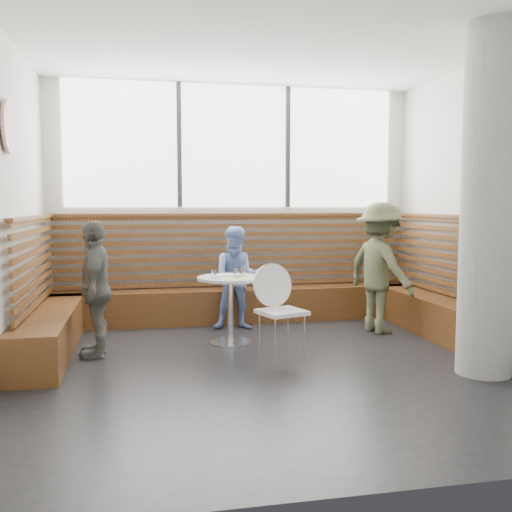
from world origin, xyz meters
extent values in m
cube|color=silver|center=(0.00, 0.00, 1.60)|extent=(5.00, 5.00, 3.20)
cube|color=black|center=(0.00, 0.00, 0.00)|extent=(5.00, 5.00, 0.01)
cube|color=white|center=(0.00, 0.00, 3.20)|extent=(5.00, 5.00, 0.01)
cube|color=white|center=(0.00, 2.48, 2.38)|extent=(4.50, 0.02, 1.65)
cube|color=#3F3F42|center=(-0.75, 2.46, 2.38)|extent=(0.06, 0.04, 1.65)
cube|color=#3F3F42|center=(0.75, 2.46, 2.38)|extent=(0.06, 0.04, 1.65)
cube|color=#4B2B12|center=(0.00, 2.25, 0.23)|extent=(5.00, 0.50, 0.45)
cube|color=#4B2B12|center=(-2.25, 1.25, 0.23)|extent=(0.50, 2.50, 0.45)
cube|color=#4B2B12|center=(2.25, 1.25, 0.23)|extent=(0.50, 2.50, 0.45)
cube|color=#512E14|center=(0.00, 2.42, 0.95)|extent=(4.88, 0.08, 0.98)
cube|color=#512E14|center=(-2.42, 1.25, 0.95)|extent=(0.08, 2.38, 0.98)
cube|color=#512E14|center=(2.42, 1.25, 0.95)|extent=(0.08, 2.38, 0.98)
cylinder|color=gray|center=(1.85, -0.60, 1.60)|extent=(0.50, 0.50, 3.20)
cylinder|color=white|center=(-2.46, 0.40, 2.30)|extent=(0.03, 0.50, 0.50)
cylinder|color=silver|center=(-0.29, 1.01, 0.01)|extent=(0.47, 0.47, 0.03)
cylinder|color=silver|center=(-0.29, 1.01, 0.38)|extent=(0.07, 0.07, 0.74)
cylinder|color=#B7B7BA|center=(-0.29, 1.01, 0.75)|extent=(0.75, 0.75, 0.03)
cube|color=white|center=(0.14, 0.36, 0.47)|extent=(0.44, 0.42, 0.04)
cylinder|color=white|center=(0.14, 0.55, 0.73)|extent=(0.46, 0.11, 0.46)
cylinder|color=silver|center=(-0.03, 0.20, 0.22)|extent=(0.02, 0.02, 0.45)
cylinder|color=silver|center=(0.32, 0.20, 0.22)|extent=(0.02, 0.02, 0.45)
cylinder|color=silver|center=(-0.03, 0.51, 0.22)|extent=(0.02, 0.02, 0.45)
cylinder|color=silver|center=(0.32, 0.51, 0.22)|extent=(0.02, 0.02, 0.45)
imported|color=#515639|center=(1.62, 1.24, 0.80)|extent=(0.89, 1.17, 1.61)
imported|color=#809CDE|center=(-0.09, 1.75, 0.65)|extent=(0.69, 0.57, 1.31)
imported|color=#5C5B53|center=(-1.75, 0.78, 0.71)|extent=(0.37, 0.84, 1.42)
cylinder|color=white|center=(-0.38, 1.10, 0.78)|extent=(0.20, 0.20, 0.01)
cylinder|color=white|center=(-0.26, 1.15, 0.78)|extent=(0.21, 0.21, 0.01)
cylinder|color=white|center=(-0.49, 0.92, 0.82)|extent=(0.06, 0.06, 0.10)
cylinder|color=white|center=(-0.24, 0.92, 0.82)|extent=(0.07, 0.07, 0.11)
cylinder|color=white|center=(-0.14, 1.07, 0.83)|extent=(0.07, 0.07, 0.12)
cube|color=#A5C64C|center=(-0.22, 0.79, 0.77)|extent=(0.22, 0.19, 0.00)
camera|label=1|loc=(-1.29, -5.30, 1.58)|focal=40.00mm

